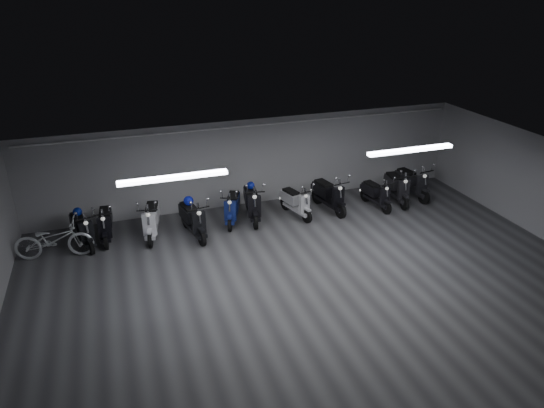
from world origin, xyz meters
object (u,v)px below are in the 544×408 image
object	(u,v)px
scooter_5	(252,198)
helmet_0	(188,201)
scooter_1	(105,219)
scooter_3	(193,214)
scooter_4	(232,203)
helmet_1	(251,185)
scooter_2	(151,215)
helmet_2	(77,212)
bicycle	(53,236)
scooter_9	(398,183)
scooter_10	(412,178)
scooter_8	(377,190)
scooter_0	(82,224)
scooter_6	(296,198)
scooter_7	(329,190)

from	to	relation	value
scooter_5	helmet_0	bearing A→B (deg)	-163.71
scooter_1	scooter_3	bearing A→B (deg)	-10.58
scooter_4	helmet_1	xyz separation A→B (m)	(0.67, 0.28, 0.36)
scooter_2	helmet_2	size ratio (longest dim) A/B	7.52
bicycle	helmet_2	distance (m)	0.96
scooter_5	scooter_9	bearing A→B (deg)	5.03
scooter_1	scooter_10	distance (m)	9.78
bicycle	scooter_1	bearing A→B (deg)	-58.06
scooter_2	scooter_8	xyz separation A→B (m)	(7.00, -0.28, -0.08)
scooter_0	scooter_3	world-z (taller)	scooter_3
scooter_9	scooter_10	distance (m)	0.72
scooter_2	helmet_0	world-z (taller)	scooter_2
scooter_6	scooter_10	world-z (taller)	scooter_10
scooter_1	scooter_8	distance (m)	8.26
scooter_1	helmet_0	world-z (taller)	scooter_1
scooter_2	helmet_1	xyz separation A→B (m)	(3.05, 0.43, 0.32)
scooter_9	scooter_4	bearing A→B (deg)	-175.64
scooter_2	helmet_2	world-z (taller)	scooter_2
scooter_9	bicycle	bearing A→B (deg)	-171.50
bicycle	scooter_5	bearing A→B (deg)	-77.15
scooter_1	helmet_1	distance (m)	4.30
scooter_1	helmet_1	world-z (taller)	scooter_1
scooter_9	helmet_1	size ratio (longest dim) A/B	7.61
scooter_2	scooter_10	distance (m)	8.54
scooter_1	scooter_0	bearing A→B (deg)	-160.93
scooter_8	scooter_3	bearing A→B (deg)	172.43
scooter_0	helmet_1	distance (m)	4.91
scooter_9	helmet_0	xyz separation A→B (m)	(-6.79, 0.02, 0.32)
scooter_0	scooter_3	xyz separation A→B (m)	(2.95, -0.43, 0.04)
scooter_3	scooter_4	size ratio (longest dim) A/B	1.08
bicycle	scooter_10	bearing A→B (deg)	-80.31
scooter_1	bicycle	size ratio (longest dim) A/B	0.88
scooter_0	scooter_1	xyz separation A→B (m)	(0.60, 0.17, -0.01)
scooter_5	scooter_7	xyz separation A→B (m)	(2.46, -0.18, -0.01)
scooter_0	scooter_8	distance (m)	8.85
bicycle	scooter_3	bearing A→B (deg)	-82.53
scooter_4	scooter_9	xyz separation A→B (m)	(5.47, -0.27, 0.04)
scooter_6	scooter_7	size ratio (longest dim) A/B	0.88
scooter_7	scooter_9	distance (m)	2.38
scooter_9	helmet_0	bearing A→B (deg)	-172.97
scooter_2	scooter_4	world-z (taller)	scooter_2
scooter_10	helmet_0	distance (m)	7.49
scooter_3	bicycle	xyz separation A→B (m)	(-3.65, 0.00, -0.06)
helmet_0	helmet_1	size ratio (longest dim) A/B	1.17
scooter_5	scooter_2	bearing A→B (deg)	-168.37
scooter_4	helmet_1	bearing A→B (deg)	44.70
scooter_2	scooter_6	distance (m)	4.35
scooter_1	scooter_10	xyz separation A→B (m)	(9.78, -0.16, 0.05)
scooter_10	helmet_1	distance (m)	5.51
scooter_6	helmet_1	xyz separation A→B (m)	(-1.30, 0.48, 0.39)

